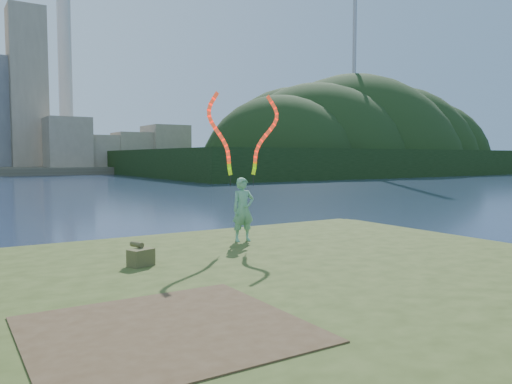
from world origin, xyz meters
TOP-DOWN VIEW (x-y plane):
  - ground at (0.00, 0.00)m, footprint 320.00×320.00m
  - grassy_knoll at (0.00, -2.30)m, footprint 20.00×18.00m
  - dirt_patch at (-2.20, -3.20)m, footprint 3.20×3.00m
  - wooded_hill at (59.57, 59.96)m, footprint 78.00×50.00m
  - woman_with_ribbons at (1.87, 1.84)m, footprint 2.03×0.43m
  - canvas_bag at (-1.26, 0.43)m, footprint 0.54×0.60m

SIDE VIEW (x-z plane):
  - ground at x=0.00m, z-range 0.00..0.00m
  - wooded_hill at x=59.57m, z-range -31.34..31.66m
  - grassy_knoll at x=0.00m, z-range -0.06..0.74m
  - dirt_patch at x=-2.20m, z-range 0.80..0.82m
  - canvas_bag at x=-1.26m, z-range 0.76..1.20m
  - woman_with_ribbons at x=1.87m, z-range 0.23..4.21m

